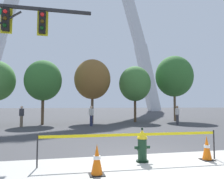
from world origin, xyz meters
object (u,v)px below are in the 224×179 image
object	(u,v)px
pedestrian_standing_center	(91,116)
pedestrian_walking_right	(177,115)
pedestrian_walking_left	(22,116)
traffic_cone_by_hydrant	(207,148)
monument_arch	(75,20)
fire_hydrant	(142,146)
traffic_cone_mid_sidewalk	(97,160)

from	to	relation	value
pedestrian_standing_center	pedestrian_walking_right	bearing A→B (deg)	-2.46
pedestrian_walking_left	pedestrian_walking_right	distance (m)	12.52
traffic_cone_by_hydrant	monument_arch	size ratio (longest dim) A/B	0.01
traffic_cone_by_hydrant	pedestrian_walking_left	bearing A→B (deg)	121.25
pedestrian_walking_left	fire_hydrant	bearing A→B (deg)	-65.72
traffic_cone_mid_sidewalk	pedestrian_walking_right	world-z (taller)	pedestrian_walking_right
pedestrian_walking_left	pedestrian_standing_center	size ratio (longest dim) A/B	1.00
traffic_cone_by_hydrant	pedestrian_standing_center	bearing A→B (deg)	99.97
pedestrian_walking_left	traffic_cone_by_hydrant	bearing A→B (deg)	-58.75
traffic_cone_by_hydrant	fire_hydrant	bearing A→B (deg)	173.14
monument_arch	fire_hydrant	bearing A→B (deg)	-90.54
fire_hydrant	pedestrian_walking_left	bearing A→B (deg)	114.28
traffic_cone_mid_sidewalk	monument_arch	size ratio (longest dim) A/B	0.01
traffic_cone_by_hydrant	traffic_cone_mid_sidewalk	xyz separation A→B (m)	(-3.45, -0.70, 0.00)
pedestrian_walking_right	traffic_cone_by_hydrant	bearing A→B (deg)	-114.90
fire_hydrant	pedestrian_standing_center	bearing A→B (deg)	90.32
traffic_cone_by_hydrant	pedestrian_walking_right	bearing A→B (deg)	65.10
pedestrian_walking_left	traffic_cone_mid_sidewalk	bearing A→B (deg)	-73.25
fire_hydrant	pedestrian_standing_center	distance (m)	11.34
traffic_cone_mid_sidewalk	pedestrian_walking_left	bearing A→B (deg)	106.75
fire_hydrant	pedestrian_walking_left	size ratio (longest dim) A/B	0.62
monument_arch	pedestrian_standing_center	size ratio (longest dim) A/B	33.79
pedestrian_walking_left	pedestrian_standing_center	bearing A→B (deg)	-4.37
monument_arch	pedestrian_walking_right	distance (m)	45.58
pedestrian_walking_right	traffic_cone_mid_sidewalk	bearing A→B (deg)	-125.95
monument_arch	pedestrian_walking_left	distance (m)	44.84
pedestrian_standing_center	pedestrian_walking_right	distance (m)	7.27
traffic_cone_mid_sidewalk	fire_hydrant	bearing A→B (deg)	32.44
pedestrian_walking_left	monument_arch	bearing A→B (deg)	81.46
pedestrian_walking_left	pedestrian_walking_right	xyz separation A→B (m)	(12.50, -0.71, 0.00)
fire_hydrant	pedestrian_walking_right	world-z (taller)	pedestrian_walking_right
monument_arch	pedestrian_walking_right	xyz separation A→B (m)	(6.73, -39.11, -22.42)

